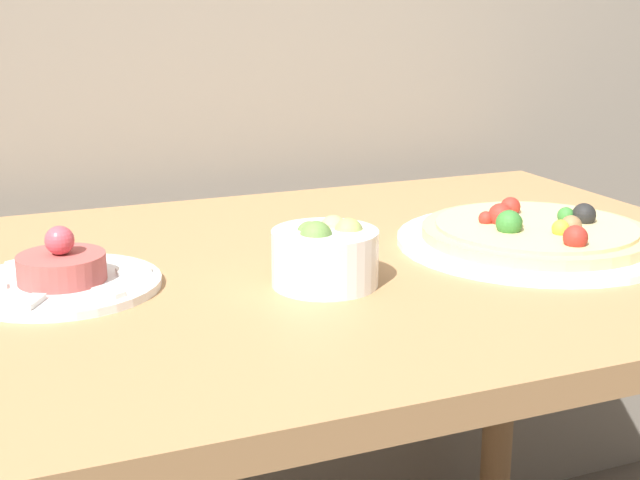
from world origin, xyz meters
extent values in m
cube|color=#AD7F51|center=(0.00, 0.40, 0.76)|extent=(1.26, 0.81, 0.03)
cylinder|color=#AD7F51|center=(0.57, 0.75, 0.37)|extent=(0.06, 0.06, 0.74)
cylinder|color=white|center=(0.34, 0.36, 0.78)|extent=(0.37, 0.37, 0.01)
cylinder|color=#E5C17F|center=(0.34, 0.36, 0.79)|extent=(0.31, 0.31, 0.01)
cylinder|color=beige|center=(0.34, 0.36, 0.80)|extent=(0.27, 0.27, 0.01)
sphere|color=#997047|center=(0.36, 0.31, 0.81)|extent=(0.03, 0.03, 0.03)
sphere|color=black|center=(0.41, 0.35, 0.82)|extent=(0.03, 0.03, 0.03)
sphere|color=#387F33|center=(0.29, 0.35, 0.82)|extent=(0.03, 0.03, 0.03)
sphere|color=#B22D23|center=(0.35, 0.43, 0.81)|extent=(0.03, 0.03, 0.03)
sphere|color=#387F33|center=(0.31, 0.36, 0.81)|extent=(0.02, 0.02, 0.02)
sphere|color=gold|center=(0.34, 0.31, 0.81)|extent=(0.02, 0.02, 0.02)
sphere|color=#387F33|center=(0.39, 0.36, 0.81)|extent=(0.02, 0.02, 0.02)
sphere|color=#B22D23|center=(0.33, 0.26, 0.82)|extent=(0.03, 0.03, 0.03)
sphere|color=#B22D23|center=(0.30, 0.39, 0.82)|extent=(0.03, 0.03, 0.03)
sphere|color=#B22D23|center=(0.28, 0.40, 0.81)|extent=(0.02, 0.02, 0.02)
cylinder|color=white|center=(-0.27, 0.42, 0.78)|extent=(0.22, 0.22, 0.01)
cylinder|color=#B2514C|center=(-0.27, 0.42, 0.80)|extent=(0.10, 0.10, 0.03)
sphere|color=#DB4C5B|center=(-0.27, 0.42, 0.84)|extent=(0.03, 0.03, 0.03)
cube|color=white|center=(-0.19, 0.42, 0.79)|extent=(0.04, 0.02, 0.01)
cube|color=white|center=(-0.23, 0.49, 0.79)|extent=(0.03, 0.04, 0.01)
cube|color=white|center=(-0.31, 0.49, 0.79)|extent=(0.03, 0.04, 0.01)
cube|color=white|center=(-0.31, 0.35, 0.79)|extent=(0.03, 0.04, 0.01)
cube|color=white|center=(-0.23, 0.35, 0.79)|extent=(0.03, 0.04, 0.01)
cylinder|color=white|center=(0.01, 0.32, 0.81)|extent=(0.12, 0.12, 0.07)
sphere|color=#668E42|center=(0.00, 0.33, 0.84)|extent=(0.03, 0.03, 0.03)
sphere|color=#668E42|center=(0.00, 0.33, 0.84)|extent=(0.03, 0.03, 0.03)
sphere|color=#A3B25B|center=(0.01, 0.32, 0.84)|extent=(0.03, 0.03, 0.03)
sphere|color=#668E42|center=(0.00, 0.31, 0.84)|extent=(0.04, 0.04, 0.04)
sphere|color=#A3B25B|center=(0.04, 0.32, 0.84)|extent=(0.03, 0.03, 0.03)
sphere|color=#B7BC70|center=(0.03, 0.34, 0.84)|extent=(0.03, 0.03, 0.03)
camera|label=1|loc=(-0.37, -0.59, 1.11)|focal=50.00mm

